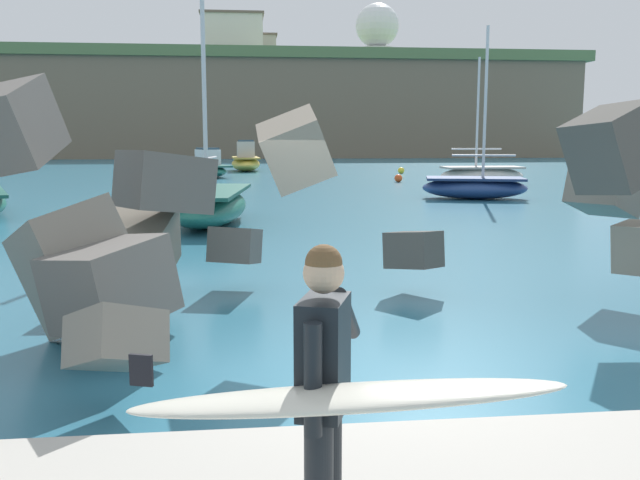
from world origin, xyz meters
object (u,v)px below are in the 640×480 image
(boat_near_centre, at_px, (246,161))
(boat_mid_right, at_px, (210,205))
(boat_mid_left, at_px, (206,168))
(station_building_west, at_px, (232,39))
(boat_near_left, at_px, (482,175))
(mooring_buoy_inner, at_px, (150,181))
(boat_far_left, at_px, (475,186))
(mooring_buoy_outer, at_px, (398,178))
(radar_dome, at_px, (377,34))
(surfer_with_board, at_px, (326,394))
(mooring_buoy_middle, at_px, (401,171))
(station_building_central, at_px, (249,52))

(boat_near_centre, relative_size, boat_mid_right, 0.62)
(boat_mid_left, height_order, station_building_west, station_building_west)
(boat_near_centre, height_order, station_building_west, station_building_west)
(boat_near_left, bearing_deg, mooring_buoy_inner, 171.39)
(boat_near_centre, relative_size, station_building_west, 0.60)
(boat_far_left, bearing_deg, mooring_buoy_outer, 94.74)
(boat_far_left, bearing_deg, radar_dome, 82.07)
(boat_near_centre, distance_m, radar_dome, 58.79)
(boat_near_centre, distance_m, mooring_buoy_outer, 15.68)
(surfer_with_board, bearing_deg, station_building_west, 90.91)
(mooring_buoy_middle, bearing_deg, boat_near_left, -82.38)
(boat_mid_left, distance_m, boat_far_left, 20.26)
(boat_mid_left, bearing_deg, radar_dome, 69.56)
(mooring_buoy_outer, height_order, station_building_west, station_building_west)
(mooring_buoy_inner, relative_size, station_building_west, 0.05)
(radar_dome, bearing_deg, boat_mid_right, -104.10)
(boat_mid_left, xyz_separation_m, boat_mid_right, (1.29, -23.77, 0.00))
(boat_near_left, relative_size, mooring_buoy_outer, 14.61)
(boat_near_left, relative_size, boat_far_left, 0.94)
(radar_dome, bearing_deg, mooring_buoy_middle, -99.24)
(surfer_with_board, xyz_separation_m, boat_mid_left, (-2.65, 40.59, -0.71))
(surfer_with_board, relative_size, radar_dome, 0.22)
(boat_mid_right, relative_size, mooring_buoy_inner, 18.36)
(boat_near_centre, distance_m, station_building_west, 48.36)
(boat_near_left, relative_size, radar_dome, 0.68)
(boat_mid_right, distance_m, mooring_buoy_inner, 17.27)
(boat_mid_right, xyz_separation_m, boat_far_left, (10.34, 7.19, -0.07))
(boat_mid_left, distance_m, boat_mid_right, 23.81)
(boat_mid_right, relative_size, radar_dome, 0.85)
(boat_near_centre, height_order, boat_far_left, boat_far_left)
(surfer_with_board, bearing_deg, radar_dome, 78.94)
(boat_near_left, height_order, radar_dome, radar_dome)
(boat_near_left, height_order, mooring_buoy_middle, boat_near_left)
(boat_mid_right, relative_size, boat_far_left, 1.18)
(surfer_with_board, bearing_deg, boat_mid_left, 93.73)
(boat_mid_right, bearing_deg, boat_mid_left, 93.10)
(mooring_buoy_middle, height_order, radar_dome, radar_dome)
(boat_near_centre, relative_size, mooring_buoy_middle, 11.37)
(radar_dome, xyz_separation_m, station_building_central, (-18.83, 1.23, -2.76))
(mooring_buoy_middle, xyz_separation_m, station_building_west, (-11.70, 50.97, 15.16))
(boat_mid_right, bearing_deg, radar_dome, 75.90)
(boat_mid_left, relative_size, boat_mid_right, 0.68)
(boat_near_left, xyz_separation_m, radar_dome, (7.84, 69.23, 16.84))
(surfer_with_board, distance_m, boat_near_centre, 47.51)
(surfer_with_board, bearing_deg, mooring_buoy_outer, 76.63)
(mooring_buoy_inner, relative_size, mooring_buoy_middle, 1.00)
(boat_mid_right, xyz_separation_m, station_building_central, (2.14, 84.72, 14.07))
(boat_mid_left, height_order, station_building_central, station_building_central)
(mooring_buoy_outer, bearing_deg, mooring_buoy_middle, 76.01)
(mooring_buoy_middle, relative_size, radar_dome, 0.05)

